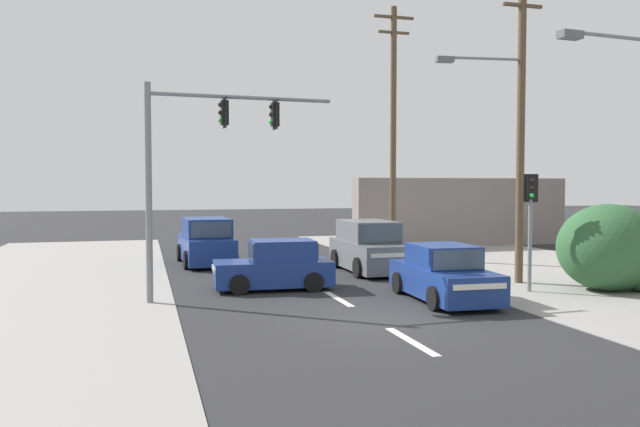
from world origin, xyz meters
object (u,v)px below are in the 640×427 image
(utility_pole_midground_right, at_px, (517,117))
(utility_pole_background_right, at_px, (393,128))
(traffic_signal_mast, at_px, (197,152))
(suv_oncoming_mid, at_px, (369,248))
(sedan_receding_far, at_px, (443,275))
(suv_oncoming_near, at_px, (206,243))
(pedestal_signal_right_kerb, at_px, (530,212))
(hatchback_crossing_left, at_px, (276,267))

(utility_pole_midground_right, xyz_separation_m, utility_pole_background_right, (-1.27, 7.37, 0.26))
(traffic_signal_mast, distance_m, suv_oncoming_mid, 8.56)
(traffic_signal_mast, relative_size, sedan_receding_far, 1.39)
(utility_pole_background_right, distance_m, suv_oncoming_near, 9.35)
(pedestal_signal_right_kerb, xyz_separation_m, suv_oncoming_mid, (-3.06, 5.59, -1.53))
(pedestal_signal_right_kerb, relative_size, suv_oncoming_mid, 0.78)
(pedestal_signal_right_kerb, bearing_deg, sedan_receding_far, -171.23)
(utility_pole_midground_right, bearing_deg, traffic_signal_mast, -178.47)
(suv_oncoming_mid, bearing_deg, pedestal_signal_right_kerb, -61.30)
(pedestal_signal_right_kerb, bearing_deg, hatchback_crossing_left, 160.00)
(hatchback_crossing_left, bearing_deg, sedan_receding_far, -36.99)
(pedestal_signal_right_kerb, bearing_deg, suv_oncoming_mid, 118.70)
(suv_oncoming_near, bearing_deg, suv_oncoming_mid, -34.06)
(utility_pole_background_right, relative_size, pedestal_signal_right_kerb, 3.06)
(traffic_signal_mast, distance_m, sedan_receding_far, 7.69)
(traffic_signal_mast, relative_size, suv_oncoming_mid, 1.32)
(suv_oncoming_mid, height_order, hatchback_crossing_left, suv_oncoming_mid)
(utility_pole_background_right, xyz_separation_m, hatchback_crossing_left, (-6.53, -6.35, -4.99))
(traffic_signal_mast, height_order, suv_oncoming_near, traffic_signal_mast)
(suv_oncoming_near, bearing_deg, hatchback_crossing_left, -77.66)
(sedan_receding_far, xyz_separation_m, suv_oncoming_near, (-5.62, 9.90, 0.18))
(utility_pole_midground_right, height_order, sedan_receding_far, utility_pole_midground_right)
(utility_pole_background_right, bearing_deg, pedestal_signal_right_kerb, -85.46)
(pedestal_signal_right_kerb, relative_size, suv_oncoming_near, 0.77)
(pedestal_signal_right_kerb, xyz_separation_m, sedan_receding_far, (-3.11, -0.48, -1.71))
(traffic_signal_mast, xyz_separation_m, suv_oncoming_mid, (6.67, 4.25, -3.26))
(suv_oncoming_mid, bearing_deg, sedan_receding_far, -90.44)
(pedestal_signal_right_kerb, distance_m, suv_oncoming_near, 12.93)
(pedestal_signal_right_kerb, bearing_deg, suv_oncoming_near, 132.81)
(utility_pole_midground_right, relative_size, suv_oncoming_mid, 2.22)
(suv_oncoming_near, distance_m, hatchback_crossing_left, 6.94)
(sedan_receding_far, xyz_separation_m, suv_oncoming_mid, (0.05, 6.07, 0.18))
(sedan_receding_far, bearing_deg, utility_pole_background_right, 75.82)
(hatchback_crossing_left, bearing_deg, traffic_signal_mast, -152.52)
(utility_pole_background_right, xyz_separation_m, suv_oncoming_near, (-8.01, 0.43, -4.81))
(pedestal_signal_right_kerb, relative_size, sedan_receding_far, 0.83)
(suv_oncoming_mid, bearing_deg, hatchback_crossing_left, -144.78)
(utility_pole_background_right, xyz_separation_m, suv_oncoming_mid, (-2.35, -3.40, -4.81))
(traffic_signal_mast, bearing_deg, utility_pole_midground_right, 1.53)
(pedestal_signal_right_kerb, xyz_separation_m, hatchback_crossing_left, (-7.24, 2.64, -1.71))
(utility_pole_background_right, height_order, pedestal_signal_right_kerb, utility_pole_background_right)
(utility_pole_background_right, relative_size, suv_oncoming_near, 2.37)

